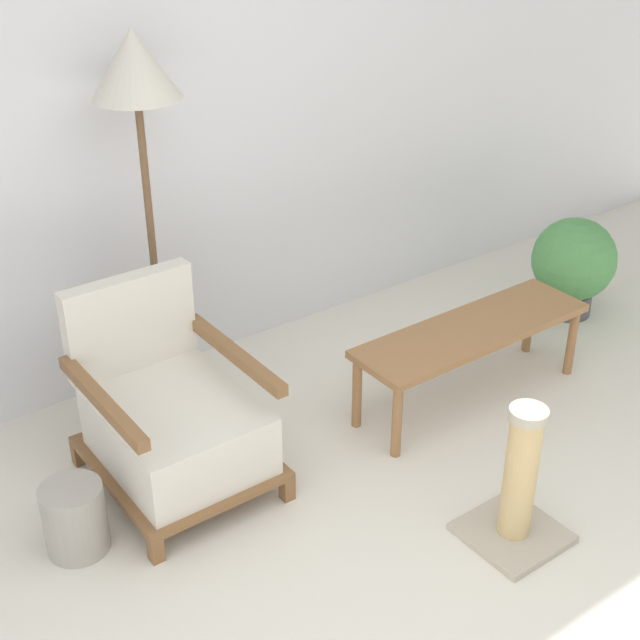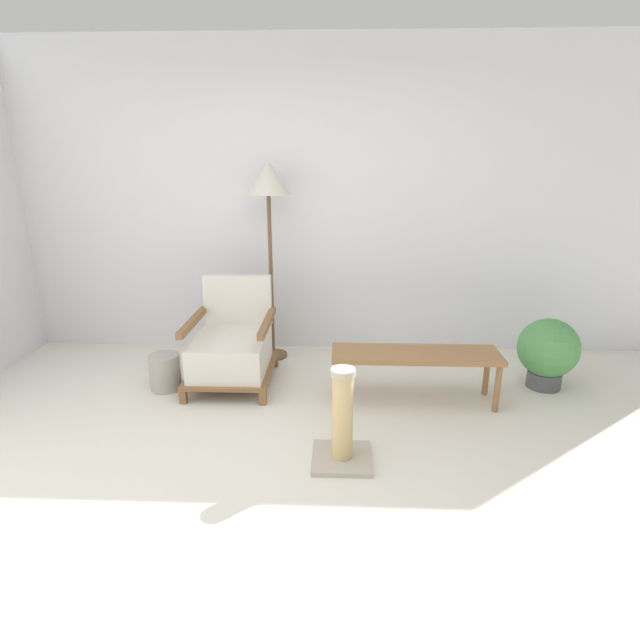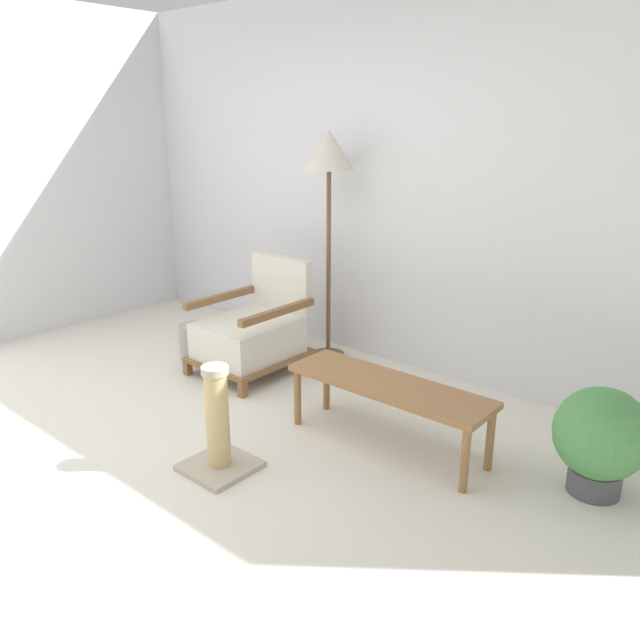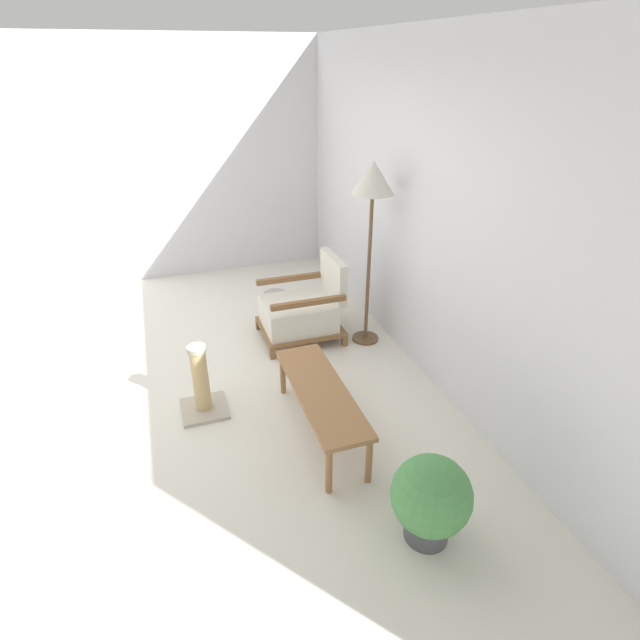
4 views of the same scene
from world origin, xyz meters
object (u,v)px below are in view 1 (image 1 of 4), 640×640
object	(u,v)px
vase	(75,518)
scratching_post	(518,490)
coffee_table	(472,336)
floor_lamp	(136,87)
armchair	(171,418)
potted_plant	(573,263)

from	to	relation	value
vase	scratching_post	distance (m)	1.65
coffee_table	vase	bearing A→B (deg)	175.83
floor_lamp	vase	world-z (taller)	floor_lamp
floor_lamp	scratching_post	bearing A→B (deg)	-69.37
armchair	potted_plant	world-z (taller)	armchair
floor_lamp	scratching_post	world-z (taller)	floor_lamp
armchair	floor_lamp	xyz separation A→B (m)	(0.25, 0.56, 1.18)
floor_lamp	potted_plant	xyz separation A→B (m)	(2.21, -0.57, -1.17)
coffee_table	vase	world-z (taller)	coffee_table
scratching_post	coffee_table	bearing A→B (deg)	56.13
coffee_table	scratching_post	world-z (taller)	scratching_post
floor_lamp	vase	size ratio (longest dim) A/B	6.07
coffee_table	vase	size ratio (longest dim) A/B	4.27
coffee_table	scratching_post	xyz separation A→B (m)	(-0.53, -0.79, -0.12)
floor_lamp	coffee_table	distance (m)	1.83
armchair	coffee_table	size ratio (longest dim) A/B	0.67
potted_plant	scratching_post	distance (m)	1.92
armchair	vase	world-z (taller)	armchair
scratching_post	potted_plant	bearing A→B (deg)	34.10
armchair	potted_plant	xyz separation A→B (m)	(2.46, -0.01, 0.01)
armchair	coffee_table	bearing A→B (deg)	-11.89
floor_lamp	vase	xyz separation A→B (m)	(-0.75, -0.72, -1.34)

